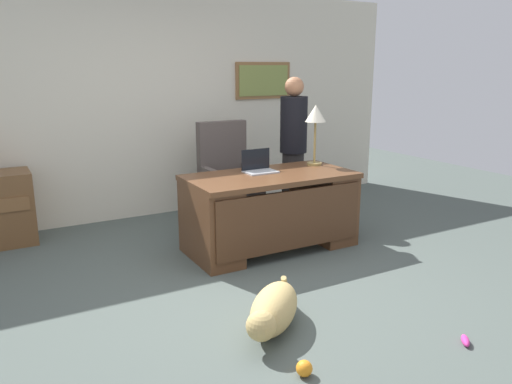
% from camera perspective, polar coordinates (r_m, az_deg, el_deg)
% --- Properties ---
extents(ground_plane, '(12.00, 12.00, 0.00)m').
position_cam_1_polar(ground_plane, '(4.26, -0.66, -11.07)').
color(ground_plane, '#4C5651').
extents(back_wall, '(7.00, 0.16, 2.70)m').
position_cam_1_polar(back_wall, '(6.28, -12.18, 9.60)').
color(back_wall, beige).
rests_on(back_wall, ground_plane).
extents(desk, '(1.67, 0.84, 0.77)m').
position_cam_1_polar(desk, '(5.05, 1.78, -1.95)').
color(desk, brown).
rests_on(desk, ground_plane).
extents(armchair, '(0.60, 0.59, 1.18)m').
position_cam_1_polar(armchair, '(5.92, -3.20, 1.44)').
color(armchair, '#564C47').
rests_on(armchair, ground_plane).
extents(person_standing, '(0.32, 0.32, 1.69)m').
position_cam_1_polar(person_standing, '(6.03, 4.24, 5.12)').
color(person_standing, '#262323').
rests_on(person_standing, ground_plane).
extents(dog_lying, '(0.69, 0.68, 0.30)m').
position_cam_1_polar(dog_lying, '(3.61, 1.92, -13.23)').
color(dog_lying, tan).
rests_on(dog_lying, ground_plane).
extents(laptop, '(0.32, 0.22, 0.22)m').
position_cam_1_polar(laptop, '(5.08, 0.28, 2.93)').
color(laptop, '#B2B5BA').
rests_on(laptop, desk).
extents(desk_lamp, '(0.22, 0.22, 0.64)m').
position_cam_1_polar(desk_lamp, '(5.42, 6.76, 8.39)').
color(desk_lamp, '#9E8447').
rests_on(desk_lamp, desk).
extents(dog_toy_ball, '(0.10, 0.10, 0.10)m').
position_cam_1_polar(dog_toy_ball, '(3.21, 5.49, -19.27)').
color(dog_toy_ball, orange).
rests_on(dog_toy_ball, ground_plane).
extents(dog_toy_bone, '(0.13, 0.14, 0.05)m').
position_cam_1_polar(dog_toy_bone, '(3.78, 22.62, -15.26)').
color(dog_toy_bone, '#D8338C').
rests_on(dog_toy_bone, ground_plane).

